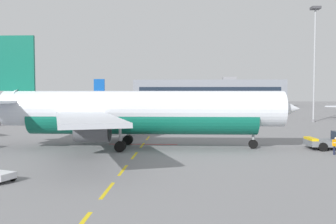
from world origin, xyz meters
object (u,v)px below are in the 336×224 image
airliner_foreground (137,112)px  airliner_far_center (25,103)px  airliner_far_right (67,100)px  ground_crew_worker (336,145)px  apron_light_mast_far (315,50)px

airliner_foreground → airliner_far_center: (-32.13, 46.41, -0.43)m
airliner_far_right → airliner_far_center: bearing=-85.4°
airliner_far_center → ground_crew_worker: size_ratio=16.87×
airliner_foreground → airliner_far_right: 97.02m
airliner_far_right → apron_light_mast_far: size_ratio=1.31×
airliner_far_right → ground_crew_worker: bearing=-59.5°
apron_light_mast_far → ground_crew_worker: bearing=-106.1°
airliner_far_center → apron_light_mast_far: size_ratio=1.25×
airliner_far_right → ground_crew_worker: (55.36, -94.01, -2.48)m
airliner_foreground → apron_light_mast_far: apron_light_mast_far is taller
airliner_foreground → airliner_far_right: airliner_foreground is taller
airliner_far_right → ground_crew_worker: size_ratio=17.71×
ground_crew_worker → apron_light_mast_far: 45.08m
airliner_foreground → apron_light_mast_far: (31.58, 37.50, 10.65)m
airliner_far_right → apron_light_mast_far: apron_light_mast_far is taller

